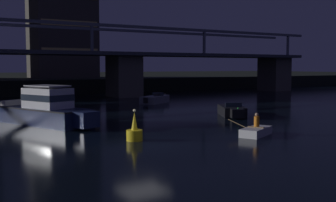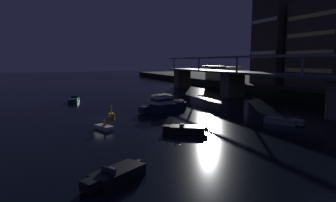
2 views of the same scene
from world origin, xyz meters
name	(u,v)px [view 1 (image 1 of 2)]	position (x,y,z in m)	size (l,w,h in m)	color
ground_plane	(143,145)	(0.00, 0.00, 0.00)	(400.00, 400.00, 0.00)	black
river_bridge	(16,65)	(0.00, 32.14, 4.25)	(90.15, 6.40, 9.38)	#605B51
tower_central	(62,11)	(11.33, 50.86, 13.38)	(10.02, 8.70, 22.67)	#423D38
cabin_cruiser_near_left	(45,110)	(-2.31, 10.38, 1.05)	(5.50, 9.25, 2.79)	#19234C
speedboat_mid_left	(156,99)	(12.89, 21.47, 0.41)	(4.78, 3.82, 1.16)	gray
speedboat_mid_center	(232,111)	(12.38, 7.56, 0.41)	(3.56, 4.88, 1.16)	black
channel_buoy	(135,132)	(0.17, 1.28, 0.48)	(0.90, 0.90, 1.76)	yellow
dinghy_with_paddler	(256,131)	(7.12, -0.93, 0.28)	(2.82, 2.70, 1.36)	silver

